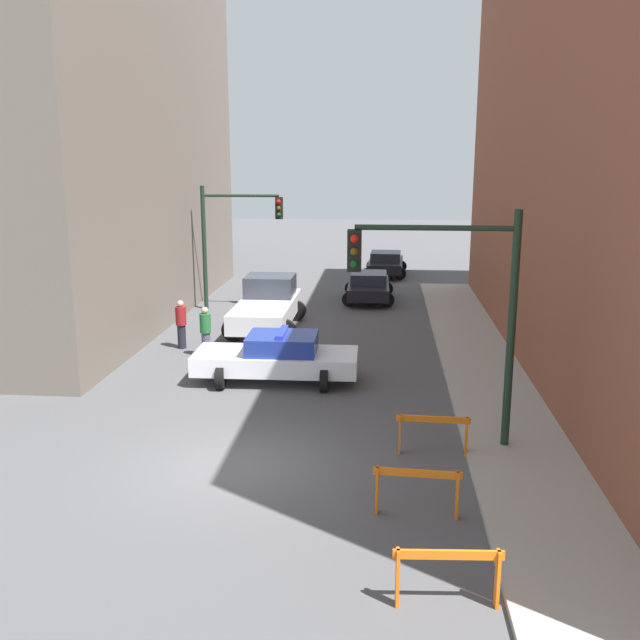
{
  "coord_description": "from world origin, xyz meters",
  "views": [
    {
      "loc": [
        3.12,
        -13.73,
        6.4
      ],
      "look_at": [
        1.2,
        7.72,
        1.42
      ],
      "focal_mm": 40.0,
      "sensor_mm": 36.0,
      "label": 1
    }
  ],
  "objects_px": {
    "parked_car_mid": "(386,263)",
    "pedestrian_corner": "(181,324)",
    "police_car": "(278,357)",
    "barrier_mid": "(417,484)",
    "barrier_front": "(448,568)",
    "parked_car_near": "(369,286)",
    "barrier_back": "(433,428)",
    "traffic_light_far": "(229,230)",
    "white_truck": "(267,305)",
    "pedestrian_crossing": "(206,331)",
    "traffic_light_near": "(458,293)"
  },
  "relations": [
    {
      "from": "barrier_back",
      "to": "traffic_light_far",
      "type": "bearing_deg",
      "value": 117.43
    },
    {
      "from": "pedestrian_crossing",
      "to": "barrier_mid",
      "type": "height_order",
      "value": "pedestrian_crossing"
    },
    {
      "from": "barrier_front",
      "to": "barrier_mid",
      "type": "height_order",
      "value": "same"
    },
    {
      "from": "pedestrian_corner",
      "to": "pedestrian_crossing",
      "type": "bearing_deg",
      "value": -29.45
    },
    {
      "from": "police_car",
      "to": "barrier_front",
      "type": "height_order",
      "value": "police_car"
    },
    {
      "from": "traffic_light_far",
      "to": "police_car",
      "type": "xyz_separation_m",
      "value": [
        3.43,
        -9.69,
        -2.67
      ]
    },
    {
      "from": "pedestrian_corner",
      "to": "barrier_front",
      "type": "bearing_deg",
      "value": -48.01
    },
    {
      "from": "police_car",
      "to": "barrier_front",
      "type": "xyz_separation_m",
      "value": [
        4.01,
        -10.31,
        -0.11
      ]
    },
    {
      "from": "pedestrian_corner",
      "to": "barrier_mid",
      "type": "relative_size",
      "value": 1.04
    },
    {
      "from": "traffic_light_near",
      "to": "barrier_mid",
      "type": "xyz_separation_m",
      "value": [
        -0.92,
        -3.21,
        -2.91
      ]
    },
    {
      "from": "traffic_light_near",
      "to": "barrier_mid",
      "type": "distance_m",
      "value": 4.44
    },
    {
      "from": "traffic_light_near",
      "to": "barrier_front",
      "type": "distance_m",
      "value": 6.59
    },
    {
      "from": "barrier_mid",
      "to": "traffic_light_far",
      "type": "bearing_deg",
      "value": 112.3
    },
    {
      "from": "pedestrian_crossing",
      "to": "traffic_light_far",
      "type": "bearing_deg",
      "value": -64.71
    },
    {
      "from": "parked_car_near",
      "to": "barrier_front",
      "type": "xyz_separation_m",
      "value": [
        1.66,
        -22.39,
        -0.06
      ]
    },
    {
      "from": "parked_car_near",
      "to": "barrier_front",
      "type": "height_order",
      "value": "parked_car_near"
    },
    {
      "from": "traffic_light_far",
      "to": "police_car",
      "type": "height_order",
      "value": "traffic_light_far"
    },
    {
      "from": "white_truck",
      "to": "barrier_front",
      "type": "xyz_separation_m",
      "value": [
        5.35,
        -16.71,
        -0.29
      ]
    },
    {
      "from": "traffic_light_far",
      "to": "traffic_light_near",
      "type": "bearing_deg",
      "value": -60.38
    },
    {
      "from": "pedestrian_corner",
      "to": "barrier_mid",
      "type": "xyz_separation_m",
      "value": [
        7.47,
        -10.96,
        -0.24
      ]
    },
    {
      "from": "parked_car_near",
      "to": "pedestrian_crossing",
      "type": "bearing_deg",
      "value": -117.98
    },
    {
      "from": "police_car",
      "to": "parked_car_mid",
      "type": "height_order",
      "value": "police_car"
    },
    {
      "from": "barrier_front",
      "to": "traffic_light_far",
      "type": "bearing_deg",
      "value": 110.4
    },
    {
      "from": "pedestrian_corner",
      "to": "barrier_front",
      "type": "height_order",
      "value": "pedestrian_corner"
    },
    {
      "from": "white_truck",
      "to": "parked_car_mid",
      "type": "xyz_separation_m",
      "value": [
        4.46,
        12.78,
        -0.23
      ]
    },
    {
      "from": "white_truck",
      "to": "police_car",
      "type": "bearing_deg",
      "value": -78.34
    },
    {
      "from": "pedestrian_crossing",
      "to": "barrier_back",
      "type": "relative_size",
      "value": 1.04
    },
    {
      "from": "pedestrian_corner",
      "to": "barrier_back",
      "type": "height_order",
      "value": "pedestrian_corner"
    },
    {
      "from": "barrier_mid",
      "to": "barrier_back",
      "type": "distance_m",
      "value": 2.79
    },
    {
      "from": "traffic_light_far",
      "to": "parked_car_near",
      "type": "height_order",
      "value": "traffic_light_far"
    },
    {
      "from": "police_car",
      "to": "parked_car_near",
      "type": "relative_size",
      "value": 1.09
    },
    {
      "from": "pedestrian_corner",
      "to": "police_car",
      "type": "bearing_deg",
      "value": -28.94
    },
    {
      "from": "barrier_mid",
      "to": "pedestrian_crossing",
      "type": "bearing_deg",
      "value": 122.56
    },
    {
      "from": "police_car",
      "to": "barrier_mid",
      "type": "height_order",
      "value": "police_car"
    },
    {
      "from": "barrier_front",
      "to": "pedestrian_corner",
      "type": "bearing_deg",
      "value": 119.77
    },
    {
      "from": "parked_car_mid",
      "to": "police_car",
      "type": "bearing_deg",
      "value": -97.01
    },
    {
      "from": "police_car",
      "to": "barrier_mid",
      "type": "distance_m",
      "value": 8.49
    },
    {
      "from": "barrier_front",
      "to": "barrier_mid",
      "type": "relative_size",
      "value": 1.0
    },
    {
      "from": "traffic_light_near",
      "to": "pedestrian_corner",
      "type": "bearing_deg",
      "value": 137.27
    },
    {
      "from": "parked_car_mid",
      "to": "barrier_front",
      "type": "xyz_separation_m",
      "value": [
        0.89,
        -29.49,
        -0.06
      ]
    },
    {
      "from": "traffic_light_far",
      "to": "parked_car_mid",
      "type": "xyz_separation_m",
      "value": [
        6.55,
        9.49,
        -2.72
      ]
    },
    {
      "from": "parked_car_mid",
      "to": "pedestrian_corner",
      "type": "height_order",
      "value": "pedestrian_corner"
    },
    {
      "from": "traffic_light_near",
      "to": "white_truck",
      "type": "bearing_deg",
      "value": 118.76
    },
    {
      "from": "traffic_light_near",
      "to": "pedestrian_crossing",
      "type": "bearing_deg",
      "value": 137.12
    },
    {
      "from": "parked_car_near",
      "to": "police_car",
      "type": "bearing_deg",
      "value": -101.54
    },
    {
      "from": "pedestrian_corner",
      "to": "white_truck",
      "type": "bearing_deg",
      "value": 63.94
    },
    {
      "from": "traffic_light_near",
      "to": "parked_car_mid",
      "type": "height_order",
      "value": "traffic_light_near"
    },
    {
      "from": "traffic_light_near",
      "to": "barrier_back",
      "type": "relative_size",
      "value": 3.25
    },
    {
      "from": "parked_car_mid",
      "to": "white_truck",
      "type": "bearing_deg",
      "value": -107.04
    },
    {
      "from": "pedestrian_crossing",
      "to": "barrier_back",
      "type": "bearing_deg",
      "value": 152.98
    }
  ]
}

